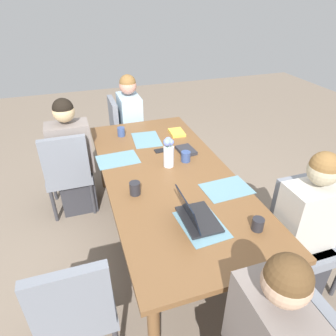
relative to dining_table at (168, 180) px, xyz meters
name	(u,v)px	position (x,y,z in m)	size (l,w,h in m)	color
ground_plane	(168,238)	(0.00, 0.00, -0.66)	(10.00, 10.00, 0.00)	#756656
dining_table	(168,180)	(0.00, 0.00, 0.00)	(2.28, 1.03, 0.73)	brown
chair_near_left_near	(302,229)	(-0.71, -0.82, -0.16)	(0.44, 0.44, 0.90)	slate
person_near_left_near	(303,235)	(-0.78, -0.76, -0.14)	(0.36, 0.40, 1.19)	#2D2D33
chair_head_right_left_far	(124,130)	(1.48, 0.09, -0.16)	(0.44, 0.44, 0.90)	slate
person_head_right_left_far	(131,129)	(1.42, 0.02, -0.14)	(0.40, 0.36, 1.19)	#2D2D33
chair_far_right_near	(68,170)	(0.71, 0.80, -0.16)	(0.44, 0.44, 0.90)	slate
person_far_right_near	(73,163)	(0.79, 0.74, -0.14)	(0.36, 0.40, 1.19)	#2D2D33
chair_far_right_mid	(75,306)	(-0.83, 0.83, -0.16)	(0.44, 0.44, 0.90)	slate
flower_vase	(169,152)	(0.11, -0.04, 0.20)	(0.09, 0.09, 0.26)	silver
placemat_near_left_near	(227,189)	(-0.35, -0.35, 0.07)	(0.36, 0.26, 0.00)	slate
placemat_head_left_left_mid	(201,225)	(-0.66, -0.01, 0.07)	(0.36, 0.26, 0.00)	slate
placemat_head_right_left_far	(146,139)	(0.67, 0.01, 0.07)	(0.36, 0.26, 0.00)	slate
placemat_far_right_near	(118,159)	(0.35, 0.35, 0.07)	(0.36, 0.26, 0.00)	slate
laptop_head_left_left_mid	(195,216)	(-0.62, 0.02, 0.11)	(0.32, 0.22, 0.21)	black
coffee_mug_near_left	(135,188)	(-0.20, 0.32, 0.12)	(0.08, 0.08, 0.10)	#232328
coffee_mug_near_right	(258,224)	(-0.81, -0.33, 0.11)	(0.08, 0.08, 0.08)	#232328
coffee_mug_centre_left	(186,157)	(0.14, -0.21, 0.11)	(0.08, 0.08, 0.09)	#33477A
coffee_mug_centre_right	(121,132)	(0.83, 0.23, 0.11)	(0.08, 0.08, 0.09)	#33477A
book_red_cover	(186,150)	(0.30, -0.28, 0.08)	(0.20, 0.14, 0.03)	#28282D
book_blue_cover	(177,132)	(0.70, -0.33, 0.08)	(0.20, 0.14, 0.03)	gold
phone_black	(162,150)	(0.39, -0.08, 0.07)	(0.15, 0.07, 0.01)	black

